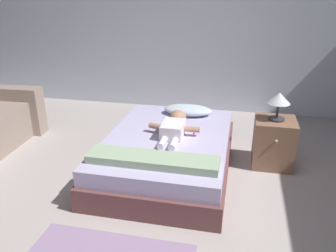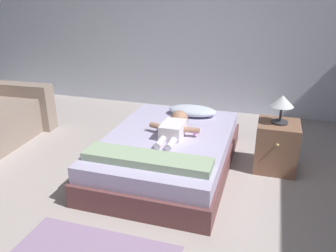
# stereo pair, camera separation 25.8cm
# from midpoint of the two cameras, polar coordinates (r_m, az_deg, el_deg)

# --- Properties ---
(ground_plane) EXTENTS (8.00, 8.00, 0.00)m
(ground_plane) POSITION_cam_midpoint_polar(r_m,az_deg,el_deg) (2.73, -1.57, -17.15)
(ground_plane) COLOR #AEA39F
(wall_behind_bed) EXTENTS (8.00, 0.12, 2.59)m
(wall_behind_bed) POSITION_cam_midpoint_polar(r_m,az_deg,el_deg) (5.07, 9.65, 16.85)
(wall_behind_bed) COLOR silver
(wall_behind_bed) RESTS_ON ground_plane
(bed) EXTENTS (1.23, 1.83, 0.37)m
(bed) POSITION_cam_midpoint_polar(r_m,az_deg,el_deg) (3.46, 2.14, -4.47)
(bed) COLOR brown
(bed) RESTS_ON ground_plane
(pillow) EXTENTS (0.56, 0.29, 0.11)m
(pillow) POSITION_cam_midpoint_polar(r_m,az_deg,el_deg) (3.92, 5.97, 2.55)
(pillow) COLOR silver
(pillow) RESTS_ON bed
(baby) EXTENTS (0.52, 0.66, 0.19)m
(baby) POSITION_cam_midpoint_polar(r_m,az_deg,el_deg) (3.39, 3.32, -0.16)
(baby) COLOR white
(baby) RESTS_ON bed
(toothbrush) EXTENTS (0.05, 0.13, 0.02)m
(toothbrush) POSITION_cam_midpoint_polar(r_m,az_deg,el_deg) (3.46, 7.09, -1.03)
(toothbrush) COLOR #BE37AC
(toothbrush) RESTS_ON bed
(nightstand) EXTENTS (0.41, 0.44, 0.50)m
(nightstand) POSITION_cam_midpoint_polar(r_m,az_deg,el_deg) (3.64, 19.70, -3.24)
(nightstand) COLOR #875E46
(nightstand) RESTS_ON ground_plane
(lamp) EXTENTS (0.22, 0.22, 0.29)m
(lamp) POSITION_cam_midpoint_polar(r_m,az_deg,el_deg) (3.48, 20.66, 3.64)
(lamp) COLOR #333338
(lamp) RESTS_ON nightstand
(blanket) EXTENTS (1.11, 0.25, 0.07)m
(blanket) POSITION_cam_midpoint_polar(r_m,az_deg,el_deg) (2.85, -0.99, -5.62)
(blanket) COLOR #9AB38F
(blanket) RESTS_ON bed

